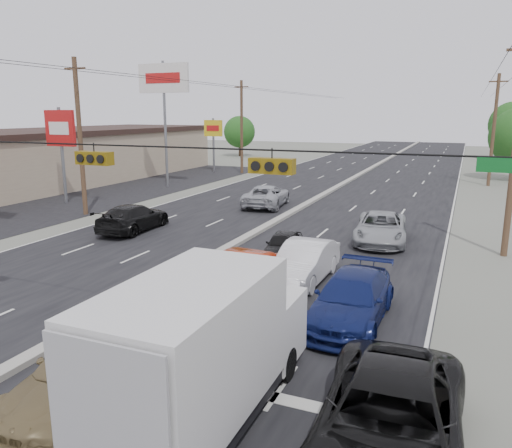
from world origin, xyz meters
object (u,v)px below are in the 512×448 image
object	(u,v)px
utility_pole_right_c	(494,130)
red_sedan	(238,274)
black_suv	(389,425)
tree_left_far	(239,132)
tan_sedan	(96,369)
utility_pole_left_c	(242,127)
pole_sign_far	(213,133)
queue_car_c	(381,228)
tree_right_far	(512,124)
queue_car_b	(304,263)
pole_sign_mid	(61,134)
oncoming_near	(133,218)
queue_car_d	(351,300)
oncoming_far	(266,196)
utility_pole_left_b	(80,137)
queue_car_a	(283,245)
box_truck	(205,348)
pole_sign_billboard	(164,86)

from	to	relation	value
utility_pole_right_c	red_sedan	size ratio (longest dim) A/B	2.25
black_suv	tree_left_far	bearing A→B (deg)	114.55
red_sedan	tan_sedan	bearing A→B (deg)	-84.74
utility_pole_left_c	pole_sign_far	bearing A→B (deg)	-180.00
queue_car_c	pole_sign_far	bearing A→B (deg)	125.99
tree_right_far	queue_car_b	size ratio (longest dim) A/B	1.70
red_sedan	utility_pole_right_c	bearing A→B (deg)	79.80
pole_sign_mid	queue_car_c	distance (m)	24.25
pole_sign_far	tree_left_far	bearing A→B (deg)	106.70
oncoming_near	utility_pole_right_c	bearing A→B (deg)	-128.01
utility_pole_right_c	red_sedan	bearing A→B (deg)	-105.46
pole_sign_far	queue_car_c	xyz separation A→B (m)	(22.70, -24.74, -3.65)
queue_car_d	oncoming_far	xyz separation A→B (m)	(-10.01, 17.78, -0.00)
black_suv	queue_car_b	world-z (taller)	black_suv
utility_pole_left_b	queue_car_a	distance (m)	16.73
pole_sign_far	box_truck	bearing A→B (deg)	-62.57
black_suv	queue_car_c	bearing A→B (deg)	97.13
black_suv	queue_car_d	world-z (taller)	black_suv
utility_pole_left_b	oncoming_far	distance (m)	13.14
tree_right_far	oncoming_far	size ratio (longest dim) A/B	1.47
box_truck	queue_car_a	distance (m)	12.89
pole_sign_far	oncoming_near	xyz separation A→B (m)	(9.30, -27.62, -3.64)
utility_pole_left_b	pole_sign_far	bearing A→B (deg)	97.97
utility_pole_left_c	queue_car_d	distance (m)	40.90
utility_pole_left_c	tree_right_far	world-z (taller)	utility_pole_left_c
black_suv	queue_car_d	xyz separation A→B (m)	(-2.11, 6.35, -0.07)
utility_pole_left_c	oncoming_far	size ratio (longest dim) A/B	1.81
queue_car_a	queue_car_c	bearing A→B (deg)	45.42
tan_sedan	black_suv	bearing A→B (deg)	-0.00
box_truck	black_suv	xyz separation A→B (m)	(3.84, 0.16, -0.91)
pole_sign_billboard	pole_sign_far	bearing A→B (deg)	97.13
utility_pole_left_b	red_sedan	xyz separation A→B (m)	(15.50, -9.36, -4.37)
utility_pole_left_b	utility_pole_right_c	bearing A→B (deg)	45.00
utility_pole_right_c	pole_sign_billboard	distance (m)	29.78
box_truck	queue_car_c	xyz separation A→B (m)	(0.94, 17.18, -0.99)
box_truck	queue_car_b	size ratio (longest dim) A/B	1.40
box_truck	red_sedan	distance (m)	8.12
tan_sedan	queue_car_c	distance (m)	17.83
pole_sign_far	pole_sign_mid	bearing A→B (deg)	-92.60
oncoming_far	oncoming_near	bearing A→B (deg)	59.74
utility_pole_left_c	tan_sedan	bearing A→B (deg)	-69.82
pole_sign_far	tree_right_far	xyz separation A→B (m)	(32.00, 30.00, 0.55)
pole_sign_billboard	tree_right_far	xyz separation A→B (m)	(30.50, 42.00, -3.91)
utility_pole_right_c	box_truck	xyz separation A→B (m)	(-6.74, -41.93, -3.36)
pole_sign_mid	tree_right_far	xyz separation A→B (m)	(33.00, 52.00, -0.16)
queue_car_b	pole_sign_far	bearing A→B (deg)	124.31
utility_pole_right_c	tan_sedan	world-z (taller)	utility_pole_right_c
queue_car_d	tan_sedan	bearing A→B (deg)	-122.92
pole_sign_far	red_sedan	xyz separation A→B (m)	(19.00, -34.36, -3.68)
box_truck	oncoming_near	xyz separation A→B (m)	(-12.46, 14.30, -0.98)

